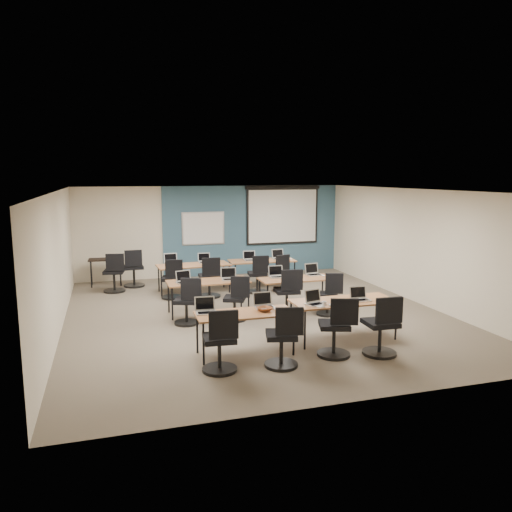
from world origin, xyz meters
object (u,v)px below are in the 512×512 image
object	(u,v)px
projector_screen	(283,212)
spare_chair_a	(134,271)
training_table_mid_right	(296,280)
laptop_10	(250,258)
whiteboard	(203,228)
laptop_2	(315,301)
task_chair_7	(329,298)
task_chair_10	(258,277)
task_chair_6	(288,296)
laptop_5	(229,277)
task_chair_2	(336,332)
laptop_3	(360,297)
task_chair_1	(283,342)
task_chair_5	(236,302)
training_table_front_right	(344,303)
laptop_0	(206,309)
training_table_front_left	(245,315)
laptop_4	(184,280)
utility_table	(105,262)
laptop_7	(313,272)
task_chair_9	(210,281)
laptop_6	(277,274)
task_chair_8	(172,282)
task_chair_3	(382,330)
laptop_8	(171,261)
laptop_9	(205,260)
training_table_back_left	(194,266)
task_chair_11	(283,276)
task_chair_4	(188,305)
spare_chair_b	(114,276)
task_chair_0	(220,346)
training_table_mid_left	(208,283)
laptop_1	(264,304)
laptop_11	(279,257)
training_table_back_right	(262,262)

from	to	relation	value
projector_screen	spare_chair_a	xyz separation A→B (m)	(-4.60, -0.86, -1.46)
training_table_mid_right	laptop_10	size ratio (longest dim) A/B	5.03
whiteboard	laptop_2	world-z (taller)	whiteboard
task_chair_7	task_chair_10	distance (m)	2.59
task_chair_6	task_chair_7	size ratio (longest dim) A/B	1.09
task_chair_7	laptop_5	bearing A→B (deg)	176.16
task_chair_2	laptop_3	world-z (taller)	task_chair_2
task_chair_1	task_chair_5	bearing A→B (deg)	105.73
training_table_front_right	laptop_0	size ratio (longest dim) A/B	5.62
training_table_front_left	task_chair_1	xyz separation A→B (m)	(0.42, -0.75, -0.26)
laptop_4	task_chair_10	bearing A→B (deg)	23.07
laptop_0	task_chair_7	world-z (taller)	laptop_0
utility_table	laptop_7	bearing A→B (deg)	-35.73
task_chair_7	laptop_2	bearing A→B (deg)	-101.98
task_chair_9	laptop_10	xyz separation A→B (m)	(1.30, 0.88, 0.37)
laptop_6	laptop_10	xyz separation A→B (m)	(0.04, 2.33, -0.00)
laptop_6	task_chair_9	size ratio (longest dim) A/B	0.33
task_chair_8	task_chair_9	distance (m)	0.92
laptop_2	task_chair_3	size ratio (longest dim) A/B	0.32
laptop_8	task_chair_5	bearing A→B (deg)	-77.28
projector_screen	laptop_9	world-z (taller)	projector_screen
laptop_3	task_chair_7	world-z (taller)	laptop_3
task_chair_8	training_table_back_left	bearing A→B (deg)	52.19
whiteboard	spare_chair_a	xyz separation A→B (m)	(-2.10, -0.88, -1.02)
task_chair_8	laptop_10	world-z (taller)	task_chair_8
laptop_4	task_chair_7	size ratio (longest dim) A/B	0.35
utility_table	spare_chair_a	xyz separation A→B (m)	(0.73, -0.39, -0.22)
task_chair_5	training_table_front_right	bearing A→B (deg)	-23.58
training_table_mid_right	laptop_0	distance (m)	3.34
training_table_front_left	task_chair_11	world-z (taller)	task_chair_11
training_table_front_left	training_table_mid_right	xyz separation A→B (m)	(1.86, 2.40, 0.00)
laptop_3	task_chair_4	bearing A→B (deg)	151.48
laptop_5	spare_chair_b	size ratio (longest dim) A/B	0.33
task_chair_0	task_chair_5	bearing A→B (deg)	75.53
task_chair_9	task_chair_10	distance (m)	1.30
laptop_2	task_chair_6	world-z (taller)	task_chair_6
laptop_4	laptop_7	world-z (taller)	laptop_7
training_table_front_right	laptop_8	xyz separation A→B (m)	(-2.57, 4.83, 0.11)
training_table_mid_left	laptop_5	distance (m)	0.49
laptop_1	task_chair_4	world-z (taller)	task_chair_4
task_chair_11	utility_table	size ratio (longest dim) A/B	1.12
laptop_2	task_chair_11	world-z (taller)	task_chair_11
task_chair_1	task_chair_7	bearing A→B (deg)	66.24
laptop_3	laptop_6	xyz separation A→B (m)	(-0.79, 2.44, 0.00)
laptop_6	task_chair_10	bearing A→B (deg)	91.12
laptop_2	task_chair_4	bearing A→B (deg)	122.92
task_chair_2	laptop_11	size ratio (longest dim) A/B	2.99
training_table_back_right	task_chair_8	size ratio (longest dim) A/B	1.79
task_chair_0	task_chair_6	distance (m)	3.39
training_table_front_left	laptop_4	world-z (taller)	laptop_4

